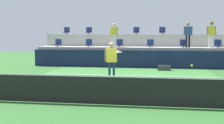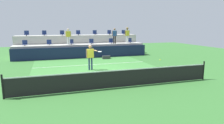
{
  "view_description": "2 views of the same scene",
  "coord_description": "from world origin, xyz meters",
  "px_view_note": "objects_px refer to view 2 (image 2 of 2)",
  "views": [
    {
      "loc": [
        1.63,
        -12.83,
        2.2
      ],
      "look_at": [
        -0.06,
        -2.13,
        1.14
      ],
      "focal_mm": 48.19,
      "sensor_mm": 36.0,
      "label": 1
    },
    {
      "loc": [
        -3.3,
        -13.09,
        3.04
      ],
      "look_at": [
        0.24,
        -2.13,
        0.98
      ],
      "focal_mm": 32.01,
      "sensor_mm": 36.0,
      "label": 2
    }
  ],
  "objects_px": {
    "stadium_chair_lower_right": "(111,41)",
    "tennis_player": "(91,55)",
    "stadium_chair_upper_mid_left": "(62,33)",
    "stadium_chair_upper_right": "(109,33)",
    "stadium_chair_lower_left": "(49,43)",
    "spectator_with_hat": "(127,34)",
    "stadium_chair_upper_far_left": "(27,34)",
    "equipment_bag": "(106,57)",
    "stadium_chair_lower_mid_left": "(71,42)",
    "stadium_chair_upper_center": "(78,33)",
    "stadium_chair_lower_far_right": "(130,41)",
    "stadium_chair_upper_left": "(44,33)",
    "stadium_chair_upper_far_right": "(124,33)",
    "stadium_chair_lower_mid_right": "(92,42)",
    "spectator_in_grey": "(115,34)",
    "stadium_chair_lower_far_left": "(25,43)",
    "stadium_chair_upper_mid_right": "(95,33)",
    "tennis_ball": "(160,60)",
    "spectator_leaning_on_rail": "(68,35)"
  },
  "relations": [
    {
      "from": "stadium_chair_lower_far_left",
      "to": "stadium_chair_lower_mid_right",
      "type": "relative_size",
      "value": 1.0
    },
    {
      "from": "stadium_chair_lower_far_left",
      "to": "stadium_chair_upper_mid_left",
      "type": "xyz_separation_m",
      "value": [
        3.58,
        1.8,
        0.85
      ]
    },
    {
      "from": "stadium_chair_upper_left",
      "to": "stadium_chair_upper_far_right",
      "type": "xyz_separation_m",
      "value": [
        8.87,
        0.0,
        0.0
      ]
    },
    {
      "from": "stadium_chair_lower_left",
      "to": "stadium_chair_upper_right",
      "type": "distance_m",
      "value": 6.98
    },
    {
      "from": "stadium_chair_lower_far_left",
      "to": "stadium_chair_lower_mid_left",
      "type": "distance_m",
      "value": 4.31
    },
    {
      "from": "stadium_chair_upper_center",
      "to": "tennis_player",
      "type": "height_order",
      "value": "stadium_chair_upper_center"
    },
    {
      "from": "stadium_chair_upper_center",
      "to": "stadium_chair_lower_mid_right",
      "type": "bearing_deg",
      "value": -59.08
    },
    {
      "from": "stadium_chair_upper_left",
      "to": "spectator_with_hat",
      "type": "xyz_separation_m",
      "value": [
        8.42,
        -2.18,
        -0.04
      ]
    },
    {
      "from": "stadium_chair_upper_far_left",
      "to": "stadium_chair_upper_mid_right",
      "type": "bearing_deg",
      "value": 0.0
    },
    {
      "from": "stadium_chair_lower_mid_left",
      "to": "spectator_leaning_on_rail",
      "type": "xyz_separation_m",
      "value": [
        -0.31,
        -0.38,
        0.73
      ]
    },
    {
      "from": "stadium_chair_upper_mid_right",
      "to": "tennis_ball",
      "type": "bearing_deg",
      "value": -86.39
    },
    {
      "from": "stadium_chair_lower_left",
      "to": "stadium_chair_lower_far_right",
      "type": "height_order",
      "value": "same"
    },
    {
      "from": "stadium_chair_upper_left",
      "to": "stadium_chair_upper_mid_left",
      "type": "xyz_separation_m",
      "value": [
        1.81,
        0.0,
        0.0
      ]
    },
    {
      "from": "stadium_chair_lower_far_right",
      "to": "spectator_with_hat",
      "type": "distance_m",
      "value": 1.03
    },
    {
      "from": "stadium_chair_lower_right",
      "to": "stadium_chair_upper_right",
      "type": "height_order",
      "value": "stadium_chair_upper_right"
    },
    {
      "from": "stadium_chair_lower_mid_left",
      "to": "stadium_chair_upper_left",
      "type": "bearing_deg",
      "value": 144.71
    },
    {
      "from": "stadium_chair_lower_mid_left",
      "to": "spectator_in_grey",
      "type": "height_order",
      "value": "spectator_in_grey"
    },
    {
      "from": "stadium_chair_lower_left",
      "to": "spectator_with_hat",
      "type": "distance_m",
      "value": 8.05
    },
    {
      "from": "stadium_chair_lower_mid_right",
      "to": "spectator_with_hat",
      "type": "xyz_separation_m",
      "value": [
        3.81,
        -0.38,
        0.81
      ]
    },
    {
      "from": "equipment_bag",
      "to": "spectator_leaning_on_rail",
      "type": "bearing_deg",
      "value": 148.77
    },
    {
      "from": "stadium_chair_upper_mid_left",
      "to": "equipment_bag",
      "type": "relative_size",
      "value": 0.68
    },
    {
      "from": "stadium_chair_lower_left",
      "to": "spectator_with_hat",
      "type": "xyz_separation_m",
      "value": [
        8.0,
        -0.38,
        0.81
      ]
    },
    {
      "from": "stadium_chair_upper_right",
      "to": "spectator_leaning_on_rail",
      "type": "distance_m",
      "value": 5.35
    },
    {
      "from": "stadium_chair_upper_right",
      "to": "stadium_chair_lower_mid_left",
      "type": "bearing_deg",
      "value": -158.48
    },
    {
      "from": "stadium_chair_lower_far_left",
      "to": "stadium_chair_upper_center",
      "type": "height_order",
      "value": "stadium_chair_upper_center"
    },
    {
      "from": "spectator_leaning_on_rail",
      "to": "spectator_with_hat",
      "type": "height_order",
      "value": "spectator_with_hat"
    },
    {
      "from": "equipment_bag",
      "to": "stadium_chair_upper_mid_left",
      "type": "bearing_deg",
      "value": 131.5
    },
    {
      "from": "stadium_chair_upper_left",
      "to": "stadium_chair_upper_mid_left",
      "type": "distance_m",
      "value": 1.81
    },
    {
      "from": "stadium_chair_lower_far_right",
      "to": "equipment_bag",
      "type": "relative_size",
      "value": 0.68
    },
    {
      "from": "stadium_chair_upper_far_left",
      "to": "stadium_chair_upper_mid_right",
      "type": "distance_m",
      "value": 7.11
    },
    {
      "from": "stadium_chair_upper_center",
      "to": "spectator_in_grey",
      "type": "height_order",
      "value": "spectator_in_grey"
    },
    {
      "from": "stadium_chair_upper_left",
      "to": "stadium_chair_lower_mid_left",
      "type": "bearing_deg",
      "value": -35.29
    },
    {
      "from": "stadium_chair_upper_left",
      "to": "stadium_chair_upper_far_right",
      "type": "relative_size",
      "value": 1.0
    },
    {
      "from": "stadium_chair_upper_mid_right",
      "to": "spectator_leaning_on_rail",
      "type": "relative_size",
      "value": 0.33
    },
    {
      "from": "stadium_chair_lower_mid_left",
      "to": "stadium_chair_upper_center",
      "type": "distance_m",
      "value": 2.22
    },
    {
      "from": "stadium_chair_upper_right",
      "to": "stadium_chair_upper_far_right",
      "type": "relative_size",
      "value": 1.0
    },
    {
      "from": "stadium_chair_upper_far_right",
      "to": "stadium_chair_lower_far_left",
      "type": "bearing_deg",
      "value": -170.39
    },
    {
      "from": "stadium_chair_lower_mid_right",
      "to": "stadium_chair_upper_left",
      "type": "bearing_deg",
      "value": 158.68
    },
    {
      "from": "stadium_chair_upper_far_left",
      "to": "equipment_bag",
      "type": "xyz_separation_m",
      "value": [
        7.21,
        -4.16,
        -2.16
      ]
    },
    {
      "from": "spectator_leaning_on_rail",
      "to": "spectator_in_grey",
      "type": "bearing_deg",
      "value": -0.0
    },
    {
      "from": "spectator_leaning_on_rail",
      "to": "stadium_chair_upper_far_right",
      "type": "bearing_deg",
      "value": 18.22
    },
    {
      "from": "stadium_chair_upper_mid_left",
      "to": "tennis_player",
      "type": "relative_size",
      "value": 0.29
    },
    {
      "from": "stadium_chair_lower_right",
      "to": "stadium_chair_upper_center",
      "type": "xyz_separation_m",
      "value": [
        -3.22,
        1.8,
        0.85
      ]
    },
    {
      "from": "stadium_chair_lower_right",
      "to": "tennis_player",
      "type": "xyz_separation_m",
      "value": [
        -3.66,
        -6.73,
        -0.37
      ]
    },
    {
      "from": "stadium_chair_lower_mid_right",
      "to": "stadium_chair_upper_far_left",
      "type": "relative_size",
      "value": 1.0
    },
    {
      "from": "spectator_in_grey",
      "to": "equipment_bag",
      "type": "xyz_separation_m",
      "value": [
        -1.49,
        -1.98,
        -2.06
      ]
    },
    {
      "from": "stadium_chair_lower_mid_left",
      "to": "stadium_chair_upper_far_left",
      "type": "relative_size",
      "value": 1.0
    },
    {
      "from": "stadium_chair_upper_mid_left",
      "to": "stadium_chair_upper_far_right",
      "type": "distance_m",
      "value": 7.05
    },
    {
      "from": "stadium_chair_upper_mid_right",
      "to": "tennis_ball",
      "type": "height_order",
      "value": "stadium_chair_upper_mid_right"
    },
    {
      "from": "stadium_chair_lower_far_left",
      "to": "stadium_chair_lower_far_right",
      "type": "bearing_deg",
      "value": 0.0
    }
  ]
}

